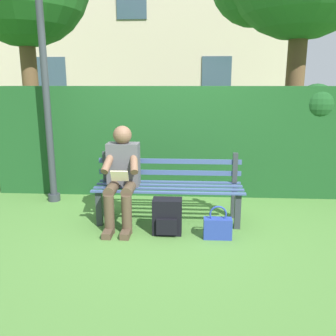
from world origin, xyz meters
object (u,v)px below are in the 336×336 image
object	(u,v)px
person_seated	(122,173)
lamp_post	(43,48)
backpack	(167,217)
handbag	(218,227)
park_bench	(169,187)

from	to	relation	value
person_seated	lamp_post	world-z (taller)	lamp_post
backpack	lamp_post	distance (m)	2.78
person_seated	handbag	xyz separation A→B (m)	(-1.11, 0.37, -0.50)
handbag	lamp_post	distance (m)	3.24
handbag	lamp_post	world-z (taller)	lamp_post
person_seated	handbag	distance (m)	1.27
lamp_post	backpack	bearing A→B (deg)	148.44
backpack	handbag	size ratio (longest dim) A/B	1.08
backpack	lamp_post	size ratio (longest dim) A/B	0.12
park_bench	lamp_post	size ratio (longest dim) A/B	0.55
backpack	lamp_post	xyz separation A→B (m)	(1.72, -1.05, 1.92)
person_seated	lamp_post	xyz separation A→B (m)	(1.16, -0.79, 1.50)
park_bench	person_seated	distance (m)	0.61
person_seated	handbag	world-z (taller)	person_seated
handbag	backpack	bearing A→B (deg)	-10.26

